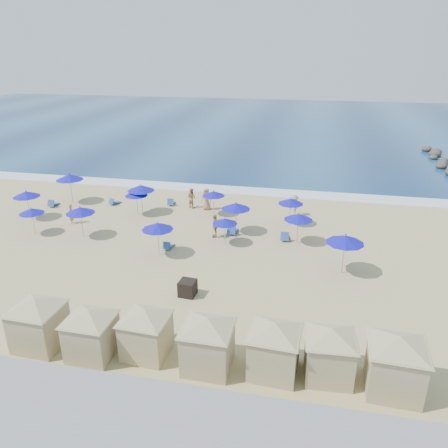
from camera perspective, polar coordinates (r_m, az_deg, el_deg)
The scene contains 36 objects.
ground at distance 29.13m, azimuth -7.61°, elevation -4.61°, with size 160.00×160.00×0.00m, color tan.
ocean at distance 80.98m, azimuth 5.47°, elevation 12.84°, with size 160.00×80.00×0.06m, color navy.
surf_line at distance 42.94m, azimuth -0.86°, elevation 4.57°, with size 160.00×2.50×0.08m, color white.
seawall at distance 18.84m, azimuth -22.15°, elevation -20.90°, with size 160.00×6.10×1.22m.
trash_bin at distance 24.84m, azimuth -4.78°, elevation -8.33°, with size 0.90×0.90×0.90m, color black.
cabana_0 at distance 22.10m, azimuth -23.20°, elevation -11.01°, with size 4.44×4.44×2.79m.
cabana_1 at distance 20.73m, azimuth -17.06°, elevation -12.72°, with size 4.19×4.19×2.63m.
cabana_2 at distance 20.23m, azimuth -10.20°, elevation -12.99°, with size 4.16×4.16×2.61m.
cabana_3 at distance 19.19m, azimuth -2.15°, elevation -14.45°, with size 4.41×4.41×2.77m.
cabana_4 at distance 19.04m, azimuth 6.62°, elevation -15.00°, with size 4.36×4.36×2.74m.
cabana_5 at distance 19.26m, azimuth 13.68°, elevation -15.29°, with size 4.20×4.20×2.64m.
cabana_6 at distance 19.30m, azimuth 21.63°, elevation -15.80°, with size 4.58×4.58×2.88m.
umbrella_0 at distance 38.33m, azimuth -24.42°, elevation 3.59°, with size 2.13×2.13×2.42m.
umbrella_1 at distance 35.06m, azimuth -23.85°, elevation 1.58°, with size 1.85×1.85×2.10m.
umbrella_2 at distance 40.99m, azimuth -19.54°, elevation 5.81°, with size 2.40×2.40×2.73m.
umbrella_3 at distance 33.12m, azimuth -18.28°, elevation 1.72°, with size 2.11×2.11×2.40m.
umbrella_4 at distance 36.47m, azimuth -11.40°, elevation 3.95°, with size 1.92×1.92×2.18m.
umbrella_5 at distance 36.68m, azimuth -10.81°, elevation 4.66°, with size 2.26×2.26×2.57m.
umbrella_6 at distance 28.95m, azimuth -8.69°, elevation -0.29°, with size 2.12×2.12×2.41m.
umbrella_7 at distance 32.16m, azimuth 1.57°, elevation 2.36°, with size 2.16×2.16×2.46m.
umbrella_8 at distance 30.35m, azimuth 0.12°, elevation 0.39°, with size 1.79×1.79×2.03m.
umbrella_9 at distance 34.13m, azimuth 8.72°, elevation 2.97°, with size 1.97×1.97×2.24m.
umbrella_10 at distance 30.85m, azimuth 9.71°, elevation 0.93°, with size 2.04×2.04×2.33m.
umbrella_11 at distance 27.22m, azimuth 15.56°, elevation -1.92°, with size 2.32×2.32×2.64m.
umbrella_12 at distance 35.82m, azimuth -1.38°, elevation 4.01°, with size 1.89×1.89×2.15m.
beach_chair_0 at distance 41.14m, azimuth -21.44°, elevation 2.48°, with size 0.67×1.30×0.69m.
beach_chair_1 at distance 40.01m, azimuth -14.16°, elevation 2.81°, with size 0.94×1.27×0.64m.
beach_chair_2 at distance 38.94m, azimuth -6.92°, elevation 2.83°, with size 0.70×1.29×0.68m.
beach_chair_3 at distance 30.52m, azimuth -7.29°, elevation -2.84°, with size 0.59×1.17×0.62m.
beach_chair_4 at distance 32.67m, azimuth 1.10°, elevation -0.82°, with size 0.67×1.42×0.77m.
beach_chair_5 at distance 31.93m, azimuth 7.94°, elevation -1.62°, with size 0.65×1.36×0.74m.
beachgoer_0 at distance 36.42m, azimuth -19.38°, elevation 1.27°, with size 0.59×0.39×1.62m, color #A5825C.
beachgoer_1 at distance 37.94m, azimuth -4.26°, elevation 3.42°, with size 0.85×0.66×1.74m, color #A5825C.
beachgoer_2 at distance 31.85m, azimuth -1.18°, elevation -0.23°, with size 1.04×0.43×1.78m, color #A5825C.
beachgoer_3 at distance 36.45m, azimuth 9.18°, elevation 2.42°, with size 1.14×0.66×1.77m, color #A5825C.
beachgoer_4 at distance 37.34m, azimuth -2.31°, elevation 3.28°, with size 0.92×0.60×1.89m, color #A5825C.
Camera 1 is at (9.09, -24.41, 13.03)m, focal length 35.00 mm.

